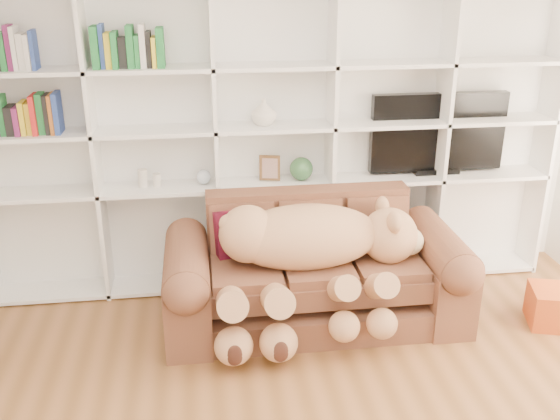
{
  "coord_description": "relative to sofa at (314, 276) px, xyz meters",
  "views": [
    {
      "loc": [
        -0.57,
        -2.25,
        2.47
      ],
      "look_at": [
        -0.04,
        1.63,
        0.89
      ],
      "focal_mm": 40.0,
      "sensor_mm": 36.0,
      "label": 1
    }
  ],
  "objects": [
    {
      "name": "wall_back",
      "position": [
        -0.21,
        0.81,
        1.01
      ],
      "size": [
        5.0,
        0.02,
        2.7
      ],
      "primitive_type": "cube",
      "color": "white",
      "rests_on": "floor"
    },
    {
      "name": "bookshelf",
      "position": [
        -0.45,
        0.67,
        0.97
      ],
      "size": [
        4.43,
        0.35,
        2.4
      ],
      "color": "white",
      "rests_on": "floor"
    },
    {
      "name": "sofa",
      "position": [
        0.0,
        0.0,
        0.0
      ],
      "size": [
        2.12,
        0.92,
        0.89
      ],
      "color": "brown",
      "rests_on": "floor"
    },
    {
      "name": "teddy_bear",
      "position": [
        -0.08,
        -0.18,
        0.28
      ],
      "size": [
        1.52,
        0.85,
        0.88
      ],
      "rotation": [
        0.0,
        0.0,
        -0.12
      ],
      "color": "tan",
      "rests_on": "sofa"
    },
    {
      "name": "throw_pillow",
      "position": [
        -0.52,
        0.15,
        0.3
      ],
      "size": [
        0.41,
        0.29,
        0.39
      ],
      "primitive_type": "cube",
      "rotation": [
        -0.24,
        0.0,
        0.24
      ],
      "color": "#530E1B",
      "rests_on": "sofa"
    },
    {
      "name": "gift_box",
      "position": [
        1.71,
        -0.32,
        -0.2
      ],
      "size": [
        0.42,
        0.41,
        0.28
      ],
      "primitive_type": "cube",
      "rotation": [
        0.0,
        0.0,
        -0.28
      ],
      "color": "#BD4A19",
      "rests_on": "floor"
    },
    {
      "name": "tv",
      "position": [
        1.1,
        0.66,
        0.85
      ],
      "size": [
        1.09,
        0.18,
        0.64
      ],
      "color": "black",
      "rests_on": "bookshelf"
    },
    {
      "name": "picture_frame",
      "position": [
        -0.25,
        0.61,
        0.64
      ],
      "size": [
        0.16,
        0.06,
        0.2
      ],
      "primitive_type": "cube",
      "rotation": [
        0.0,
        0.0,
        -0.23
      ],
      "color": "brown",
      "rests_on": "bookshelf"
    },
    {
      "name": "green_vase",
      "position": [
        0.0,
        0.61,
        0.62
      ],
      "size": [
        0.18,
        0.18,
        0.18
      ],
      "primitive_type": "sphere",
      "color": "#2E5932",
      "rests_on": "bookshelf"
    },
    {
      "name": "figurine_tall",
      "position": [
        -1.21,
        0.61,
        0.6
      ],
      "size": [
        0.08,
        0.08,
        0.14
      ],
      "primitive_type": "cylinder",
      "rotation": [
        0.0,
        0.0,
        0.21
      ],
      "color": "silver",
      "rests_on": "bookshelf"
    },
    {
      "name": "figurine_short",
      "position": [
        -1.11,
        0.61,
        0.58
      ],
      "size": [
        0.07,
        0.07,
        0.1
      ],
      "primitive_type": "cylinder",
      "rotation": [
        0.0,
        0.0,
        -0.1
      ],
      "color": "silver",
      "rests_on": "bookshelf"
    },
    {
      "name": "snow_globe",
      "position": [
        -0.76,
        0.61,
        0.59
      ],
      "size": [
        0.11,
        0.11,
        0.11
      ],
      "primitive_type": "sphere",
      "color": "silver",
      "rests_on": "bookshelf"
    },
    {
      "name": "shelf_vase",
      "position": [
        -0.29,
        0.61,
        1.08
      ],
      "size": [
        0.24,
        0.24,
        0.2
      ],
      "primitive_type": "imported",
      "rotation": [
        0.0,
        0.0,
        -0.3
      ],
      "color": "silver",
      "rests_on": "bookshelf"
    }
  ]
}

